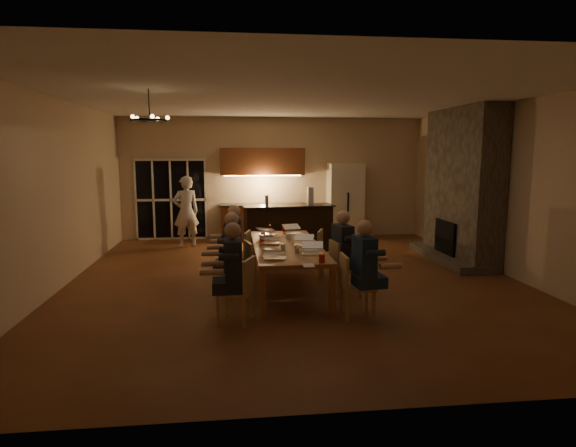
{
  "coord_description": "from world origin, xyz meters",
  "views": [
    {
      "loc": [
        -1.08,
        -8.39,
        2.29
      ],
      "look_at": [
        -0.08,
        0.3,
        0.99
      ],
      "focal_mm": 30.0,
      "sensor_mm": 36.0,
      "label": 1
    }
  ],
  "objects_px": {
    "mug_front": "(283,247)",
    "bar_blender": "(310,196)",
    "chair_left_near": "(235,290)",
    "laptop_b": "(313,247)",
    "chair_right_mid": "(346,268)",
    "redcup_near": "(322,259)",
    "chair_left_far": "(237,256)",
    "mug_mid": "(289,236)",
    "can_right": "(305,237)",
    "mug_back": "(263,235)",
    "refrigerator": "(345,201)",
    "plate_left": "(271,256)",
    "person_left_far": "(235,243)",
    "dining_table": "(287,267)",
    "laptop_c": "(270,237)",
    "redcup_far": "(284,228)",
    "person_left_near": "(233,274)",
    "person_right_mid": "(342,253)",
    "chair_right_near": "(358,286)",
    "plate_far": "(307,236)",
    "laptop_a": "(275,251)",
    "person_left_mid": "(232,256)",
    "can_silver": "(297,249)",
    "redcup_mid": "(262,239)",
    "laptop_d": "(303,239)",
    "bar_bottle": "(267,200)",
    "bar_island": "(288,228)",
    "chair_left_mid": "(236,271)",
    "standing_person": "(186,212)",
    "chair_right_far": "(331,255)",
    "can_cola": "(270,228)",
    "laptop_f": "(293,228)"
  },
  "relations": [
    {
      "from": "chair_left_far",
      "to": "laptop_d",
      "type": "distance_m",
      "value": 1.39
    },
    {
      "from": "mug_back",
      "to": "laptop_f",
      "type": "bearing_deg",
      "value": 30.45
    },
    {
      "from": "can_right",
      "to": "redcup_far",
      "type": "bearing_deg",
      "value": 103.77
    },
    {
      "from": "chair_right_near",
      "to": "plate_far",
      "type": "bearing_deg",
      "value": 9.2
    },
    {
      "from": "chair_left_mid",
      "to": "mug_mid",
      "type": "bearing_deg",
      "value": 122.6
    },
    {
      "from": "chair_left_near",
      "to": "laptop_b",
      "type": "xyz_separation_m",
      "value": [
        1.18,
        0.76,
        0.42
      ]
    },
    {
      "from": "person_left_far",
      "to": "dining_table",
      "type": "bearing_deg",
      "value": 54.55
    },
    {
      "from": "chair_left_near",
      "to": "dining_table",
      "type": "bearing_deg",
      "value": 170.3
    },
    {
      "from": "redcup_near",
      "to": "plate_left",
      "type": "relative_size",
      "value": 0.44
    },
    {
      "from": "chair_left_mid",
      "to": "chair_right_mid",
      "type": "distance_m",
      "value": 1.76
    },
    {
      "from": "person_left_mid",
      "to": "laptop_b",
      "type": "bearing_deg",
      "value": 82.37
    },
    {
      "from": "laptop_c",
      "to": "laptop_b",
      "type": "bearing_deg",
      "value": 133.59
    },
    {
      "from": "chair_left_far",
      "to": "mug_mid",
      "type": "bearing_deg",
      "value": 95.15
    },
    {
      "from": "redcup_mid",
      "to": "bar_bottle",
      "type": "relative_size",
      "value": 0.5
    },
    {
      "from": "refrigerator",
      "to": "plate_left",
      "type": "height_order",
      "value": "refrigerator"
    },
    {
      "from": "bar_island",
      "to": "laptop_c",
      "type": "distance_m",
      "value": 3.08
    },
    {
      "from": "person_left_near",
      "to": "laptop_c",
      "type": "height_order",
      "value": "person_left_near"
    },
    {
      "from": "refrigerator",
      "to": "can_silver",
      "type": "distance_m",
      "value": 5.72
    },
    {
      "from": "laptop_b",
      "to": "redcup_far",
      "type": "height_order",
      "value": "laptop_b"
    },
    {
      "from": "chair_left_far",
      "to": "chair_right_near",
      "type": "height_order",
      "value": "same"
    },
    {
      "from": "chair_right_far",
      "to": "bar_bottle",
      "type": "relative_size",
      "value": 3.71
    },
    {
      "from": "laptop_d",
      "to": "person_left_near",
      "type": "bearing_deg",
      "value": -112.42
    },
    {
      "from": "chair_left_mid",
      "to": "can_right",
      "type": "distance_m",
      "value": 1.51
    },
    {
      "from": "standing_person",
      "to": "can_silver",
      "type": "bearing_deg",
      "value": 93.51
    },
    {
      "from": "refrigerator",
      "to": "laptop_a",
      "type": "bearing_deg",
      "value": -112.71
    },
    {
      "from": "redcup_near",
      "to": "can_cola",
      "type": "relative_size",
      "value": 1.0
    },
    {
      "from": "person_left_mid",
      "to": "person_left_near",
      "type": "bearing_deg",
      "value": 6.86
    },
    {
      "from": "laptop_c",
      "to": "redcup_mid",
      "type": "xyz_separation_m",
      "value": [
        -0.13,
        0.19,
        -0.05
      ]
    },
    {
      "from": "mug_front",
      "to": "bar_blender",
      "type": "height_order",
      "value": "bar_blender"
    },
    {
      "from": "person_left_near",
      "to": "can_right",
      "type": "distance_m",
      "value": 2.34
    },
    {
      "from": "chair_right_mid",
      "to": "redcup_near",
      "type": "relative_size",
      "value": 7.42
    },
    {
      "from": "chair_right_mid",
      "to": "chair_left_near",
      "type": "bearing_deg",
      "value": 113.36
    },
    {
      "from": "chair_left_near",
      "to": "chair_right_near",
      "type": "relative_size",
      "value": 1.0
    },
    {
      "from": "refrigerator",
      "to": "chair_left_mid",
      "type": "xyz_separation_m",
      "value": [
        -2.95,
        -5.12,
        -0.55
      ]
    },
    {
      "from": "chair_right_near",
      "to": "laptop_b",
      "type": "bearing_deg",
      "value": 34.71
    },
    {
      "from": "can_silver",
      "to": "plate_far",
      "type": "distance_m",
      "value": 1.45
    },
    {
      "from": "laptop_c",
      "to": "mug_back",
      "type": "xyz_separation_m",
      "value": [
        -0.08,
        0.61,
        -0.06
      ]
    },
    {
      "from": "bar_blender",
      "to": "laptop_f",
      "type": "bearing_deg",
      "value": -113.24
    },
    {
      "from": "chair_right_mid",
      "to": "dining_table",
      "type": "bearing_deg",
      "value": 53.7
    },
    {
      "from": "dining_table",
      "to": "redcup_mid",
      "type": "xyz_separation_m",
      "value": [
        -0.39,
        0.32,
        0.44
      ]
    },
    {
      "from": "person_right_mid",
      "to": "redcup_far",
      "type": "height_order",
      "value": "person_right_mid"
    },
    {
      "from": "standing_person",
      "to": "chair_right_far",
      "type": "bearing_deg",
      "value": 109.38
    },
    {
      "from": "laptop_c",
      "to": "can_right",
      "type": "xyz_separation_m",
      "value": [
        0.64,
        0.23,
        -0.05
      ]
    },
    {
      "from": "chair_right_far",
      "to": "person_left_far",
      "type": "bearing_deg",
      "value": 107.76
    },
    {
      "from": "can_right",
      "to": "mug_back",
      "type": "bearing_deg",
      "value": 152.03
    },
    {
      "from": "refrigerator",
      "to": "chair_left_far",
      "type": "xyz_separation_m",
      "value": [
        -2.93,
        -4.03,
        -0.55
      ]
    },
    {
      "from": "bar_island",
      "to": "chair_left_mid",
      "type": "distance_m",
      "value": 3.78
    },
    {
      "from": "chair_left_near",
      "to": "chair_right_near",
      "type": "bearing_deg",
      "value": 110.25
    },
    {
      "from": "laptop_a",
      "to": "redcup_mid",
      "type": "xyz_separation_m",
      "value": [
        -0.11,
        1.35,
        -0.05
      ]
    },
    {
      "from": "chair_left_near",
      "to": "bar_bottle",
      "type": "xyz_separation_m",
      "value": [
        0.76,
        4.61,
        0.76
      ]
    }
  ]
}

